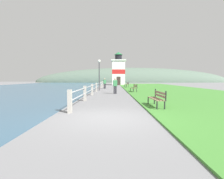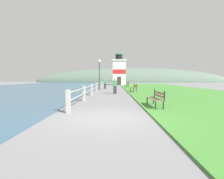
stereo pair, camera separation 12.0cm
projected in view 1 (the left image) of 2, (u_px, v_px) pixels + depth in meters
name	position (u px, v px, depth m)	size (l,w,h in m)	color
ground_plane	(108.00, 118.00, 6.77)	(160.00, 160.00, 0.00)	slate
grass_verge	(167.00, 89.00, 24.47)	(12.00, 53.34, 0.06)	#428433
water_strip	(10.00, 89.00, 24.59)	(24.00, 85.34, 0.01)	#385B75
seawall_railing	(98.00, 86.00, 22.32)	(0.18, 29.40, 1.05)	#A8A399
park_bench_near	(157.00, 97.00, 9.25)	(0.54, 1.86, 0.94)	#846B51
park_bench_midway	(134.00, 87.00, 19.82)	(0.62, 1.70, 0.94)	#846B51
park_bench_far	(127.00, 84.00, 30.23)	(0.62, 1.79, 0.94)	#846B51
lighthouse	(118.00, 71.00, 41.94)	(3.46, 3.46, 7.90)	white
person_strolling	(105.00, 83.00, 26.59)	(0.43, 0.32, 1.58)	#28282D
person_by_railing	(115.00, 85.00, 17.53)	(0.43, 0.30, 1.60)	#28282D
lamp_post	(99.00, 69.00, 22.44)	(0.36, 0.36, 3.96)	#333338
distant_hillside	(132.00, 82.00, 72.15)	(80.00, 16.00, 12.00)	#566B5B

